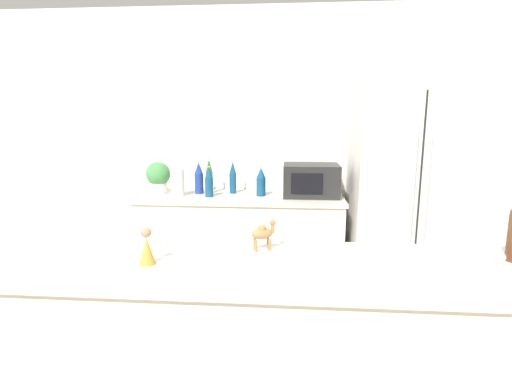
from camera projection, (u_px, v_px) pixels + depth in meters
wall_back at (296, 148)px, 3.76m from camera, size 8.00×0.06×2.55m
back_counter at (241, 242)px, 3.64m from camera, size 1.81×0.63×0.88m
refrigerator at (405, 197)px, 3.38m from camera, size 0.89×0.72×1.80m
bar_counter at (284, 378)px, 1.66m from camera, size 2.11×0.57×1.01m
potted_plant at (158, 176)px, 3.61m from camera, size 0.22×0.22×0.29m
paper_towel_roll at (178, 183)px, 3.50m from camera, size 0.12×0.12×0.23m
microwave at (311, 180)px, 3.50m from camera, size 0.48×0.37×0.28m
back_bottle_0 at (261, 182)px, 3.51m from camera, size 0.08×0.08×0.26m
back_bottle_1 at (209, 182)px, 3.47m from camera, size 0.07×0.07×0.27m
back_bottle_2 at (199, 178)px, 3.61m from camera, size 0.08×0.08×0.29m
back_bottle_3 at (209, 177)px, 3.61m from camera, size 0.06×0.06×0.32m
back_bottle_4 at (233, 178)px, 3.62m from camera, size 0.06×0.06×0.30m
fruit_bowl at (476, 257)px, 1.54m from camera, size 0.20×0.20×0.06m
camel_figurine at (263, 233)px, 1.70m from camera, size 0.11×0.08×0.13m
wise_man_figurine_blue at (147, 249)px, 1.54m from camera, size 0.06×0.06×0.15m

